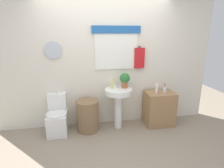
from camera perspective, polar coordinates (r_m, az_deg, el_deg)
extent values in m
plane|color=gray|center=(3.05, 1.17, -21.53)|extent=(8.00, 8.00, 0.00)
cube|color=silver|center=(3.61, -2.22, 6.99)|extent=(4.40, 0.10, 2.60)
cube|color=white|center=(3.55, 1.34, 10.32)|extent=(0.83, 0.03, 0.69)
cube|color=#235BA3|center=(3.52, 1.43, 16.91)|extent=(0.93, 0.04, 0.14)
cylinder|color=silver|center=(3.51, -18.17, 10.15)|extent=(0.31, 0.03, 0.31)
cylinder|color=black|center=(3.65, 8.75, 11.61)|extent=(0.02, 0.06, 0.02)
cube|color=red|center=(3.65, 8.71, 8.14)|extent=(0.20, 0.05, 0.40)
cube|color=white|center=(3.66, -16.82, -11.75)|extent=(0.36, 0.50, 0.40)
cylinder|color=white|center=(3.52, -17.21, -9.11)|extent=(0.38, 0.38, 0.03)
cube|color=white|center=(3.67, -16.98, -5.39)|extent=(0.34, 0.18, 0.34)
cylinder|color=silver|center=(3.61, -17.21, -2.69)|extent=(0.04, 0.04, 0.02)
cylinder|color=#846647|center=(3.58, -7.71, -9.88)|extent=(0.43, 0.43, 0.61)
cylinder|color=white|center=(3.63, 1.95, -8.52)|extent=(0.15, 0.15, 0.72)
cylinder|color=white|center=(3.48, 2.01, -2.36)|extent=(0.52, 0.52, 0.10)
cylinder|color=silver|center=(3.56, 1.63, -0.24)|extent=(0.03, 0.03, 0.10)
cube|color=#9E754C|center=(3.89, 14.68, -7.47)|extent=(0.57, 0.44, 0.70)
cylinder|color=#DBD166|center=(3.46, -0.08, 0.06)|extent=(0.05, 0.05, 0.19)
cylinder|color=#AD5B38|center=(3.53, 4.05, -0.26)|extent=(0.11, 0.11, 0.12)
sphere|color=#2D7033|center=(3.50, 4.10, 1.90)|extent=(0.20, 0.20, 0.20)
cylinder|color=white|center=(3.66, 13.99, -1.41)|extent=(0.05, 0.05, 0.19)
cylinder|color=silver|center=(3.81, 16.36, -1.65)|extent=(0.08, 0.08, 0.10)
cylinder|color=green|center=(3.81, 16.60, -0.97)|extent=(0.02, 0.03, 0.18)
cylinder|color=blue|center=(3.81, 16.17, -0.95)|extent=(0.03, 0.03, 0.18)
cylinder|color=red|center=(3.78, 16.31, -1.07)|extent=(0.02, 0.03, 0.18)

